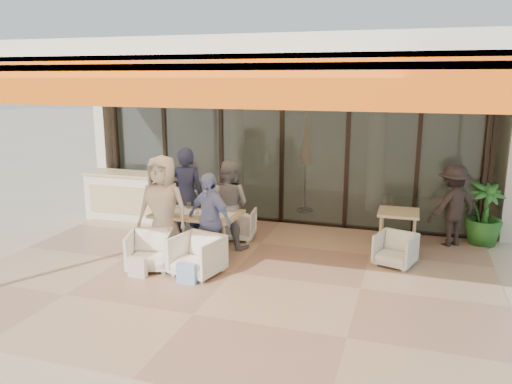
% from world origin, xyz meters
% --- Properties ---
extents(ground, '(70.00, 70.00, 0.00)m').
position_xyz_m(ground, '(0.00, 0.00, 0.00)').
color(ground, '#C6B293').
rests_on(ground, ground).
extents(terrace_floor, '(8.00, 6.00, 0.01)m').
position_xyz_m(terrace_floor, '(0.00, 0.00, 0.01)').
color(terrace_floor, tan).
rests_on(terrace_floor, ground).
extents(terrace_structure, '(8.00, 6.00, 3.40)m').
position_xyz_m(terrace_structure, '(0.00, -0.26, 3.25)').
color(terrace_structure, silver).
rests_on(terrace_structure, ground).
extents(glass_storefront, '(8.08, 0.10, 3.20)m').
position_xyz_m(glass_storefront, '(0.00, 3.00, 1.60)').
color(glass_storefront, '#9EADA3').
rests_on(glass_storefront, ground).
extents(interior_block, '(9.05, 3.62, 3.52)m').
position_xyz_m(interior_block, '(0.01, 5.31, 2.23)').
color(interior_block, silver).
rests_on(interior_block, ground).
extents(host_counter, '(1.85, 0.65, 1.04)m').
position_xyz_m(host_counter, '(-3.29, 2.30, 0.53)').
color(host_counter, silver).
rests_on(host_counter, ground).
extents(dining_table, '(1.50, 0.90, 0.93)m').
position_xyz_m(dining_table, '(-0.94, 0.75, 0.69)').
color(dining_table, '#D2BD80').
rests_on(dining_table, ground).
extents(chair_far_left, '(0.71, 0.67, 0.66)m').
position_xyz_m(chair_far_left, '(-1.35, 1.69, 0.33)').
color(chair_far_left, white).
rests_on(chair_far_left, ground).
extents(chair_far_right, '(0.71, 0.67, 0.65)m').
position_xyz_m(chair_far_right, '(-0.51, 1.69, 0.33)').
color(chair_far_right, white).
rests_on(chair_far_right, ground).
extents(chair_near_left, '(0.84, 0.81, 0.70)m').
position_xyz_m(chair_near_left, '(-1.35, -0.21, 0.35)').
color(chair_near_left, white).
rests_on(chair_near_left, ground).
extents(chair_near_right, '(0.83, 0.79, 0.72)m').
position_xyz_m(chair_near_right, '(-0.51, -0.21, 0.36)').
color(chair_near_right, white).
rests_on(chair_near_right, ground).
extents(diner_navy, '(0.77, 0.64, 1.82)m').
position_xyz_m(diner_navy, '(-1.35, 1.19, 0.91)').
color(diner_navy, '#1B223D').
rests_on(diner_navy, ground).
extents(diner_grey, '(0.87, 0.72, 1.62)m').
position_xyz_m(diner_grey, '(-0.51, 1.19, 0.81)').
color(diner_grey, slate).
rests_on(diner_grey, ground).
extents(diner_cream, '(0.90, 0.60, 1.80)m').
position_xyz_m(diner_cream, '(-1.35, 0.29, 0.90)').
color(diner_cream, beige).
rests_on(diner_cream, ground).
extents(diner_periwinkle, '(0.99, 0.69, 1.56)m').
position_xyz_m(diner_periwinkle, '(-0.51, 0.29, 0.78)').
color(diner_periwinkle, '#7883C8').
rests_on(diner_periwinkle, ground).
extents(tote_bag_cream, '(0.30, 0.10, 0.34)m').
position_xyz_m(tote_bag_cream, '(-1.35, -0.61, 0.17)').
color(tote_bag_cream, silver).
rests_on(tote_bag_cream, ground).
extents(tote_bag_blue, '(0.30, 0.10, 0.34)m').
position_xyz_m(tote_bag_blue, '(-0.51, -0.61, 0.17)').
color(tote_bag_blue, '#99BFD8').
rests_on(tote_bag_blue, ground).
extents(side_table, '(0.70, 0.70, 0.74)m').
position_xyz_m(side_table, '(2.43, 1.90, 0.64)').
color(side_table, '#D2BD80').
rests_on(side_table, ground).
extents(side_chair, '(0.74, 0.71, 0.62)m').
position_xyz_m(side_chair, '(2.43, 1.15, 0.31)').
color(side_chair, white).
rests_on(side_chair, ground).
extents(standing_woman, '(1.12, 1.05, 1.52)m').
position_xyz_m(standing_woman, '(3.35, 2.50, 0.76)').
color(standing_woman, black).
rests_on(standing_woman, ground).
extents(potted_palm, '(0.92, 0.92, 1.20)m').
position_xyz_m(potted_palm, '(3.93, 2.76, 0.60)').
color(potted_palm, '#1E5919').
rests_on(potted_palm, ground).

